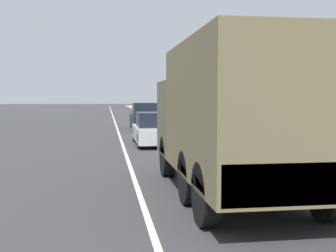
# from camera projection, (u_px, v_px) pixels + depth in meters

# --- Properties ---
(ground_plane) EXTENTS (180.00, 180.00, 0.00)m
(ground_plane) POSITION_uv_depth(u_px,v_px,m) (114.00, 121.00, 37.03)
(ground_plane) COLOR #38383A
(lane_centre_stripe) EXTENTS (0.12, 120.00, 0.00)m
(lane_centre_stripe) POSITION_uv_depth(u_px,v_px,m) (114.00, 121.00, 37.03)
(lane_centre_stripe) COLOR silver
(lane_centre_stripe) RESTS_ON ground
(sidewalk_right) EXTENTS (1.80, 120.00, 0.12)m
(sidewalk_right) POSITION_uv_depth(u_px,v_px,m) (165.00, 120.00, 37.67)
(sidewalk_right) COLOR #ADAAA3
(sidewalk_right) RESTS_ON ground
(grass_strip_right) EXTENTS (7.00, 120.00, 0.02)m
(grass_strip_right) POSITION_uv_depth(u_px,v_px,m) (213.00, 120.00, 38.31)
(grass_strip_right) COLOR olive
(grass_strip_right) RESTS_ON ground
(military_truck) EXTENTS (2.39, 6.64, 3.15)m
(military_truck) POSITION_uv_depth(u_px,v_px,m) (234.00, 115.00, 8.79)
(military_truck) COLOR #545B3D
(military_truck) RESTS_ON ground
(car_nearest_ahead) EXTENTS (1.84, 4.31, 1.42)m
(car_nearest_ahead) POSITION_uv_depth(u_px,v_px,m) (156.00, 130.00, 18.61)
(car_nearest_ahead) COLOR #B7BABF
(car_nearest_ahead) RESTS_ON ground
(car_second_ahead) EXTENTS (1.72, 4.62, 1.71)m
(car_second_ahead) POSITION_uv_depth(u_px,v_px,m) (145.00, 117.00, 27.56)
(car_second_ahead) COLOR black
(car_second_ahead) RESTS_ON ground
(pickup_truck) EXTENTS (2.02, 5.31, 1.76)m
(pickup_truck) POSITION_uv_depth(u_px,v_px,m) (313.00, 125.00, 17.97)
(pickup_truck) COLOR navy
(pickup_truck) RESTS_ON grass_strip_right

